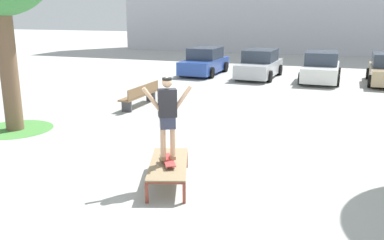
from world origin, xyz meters
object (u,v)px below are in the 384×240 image
skate_box (168,165)px  skater (167,113)px  car_blue (205,62)px  skateboard (168,160)px  park_bench (141,95)px  car_silver (260,65)px  car_white (321,68)px

skate_box → skater: bearing=-72.0°
skate_box → car_blue: car_blue is taller
skateboard → skater: skater is taller
car_blue → park_bench: 8.76m
skate_box → skater: size_ratio=1.21×
car_silver → car_blue: bearing=175.3°
car_white → skateboard: bearing=-99.4°
skateboard → skater: (-0.00, 0.00, 0.99)m
skate_box → car_white: (2.44, 14.66, 0.28)m
car_blue → skateboard: bearing=-75.5°
skateboard → park_bench: bearing=120.2°
car_white → car_blue: bearing=175.6°
skateboard → car_blue: car_blue is taller
skate_box → park_bench: park_bench is taller
skater → skateboard: bearing=-59.6°
skateboard → car_blue: 15.70m
skateboard → car_silver: (-0.76, 14.94, 0.15)m
skater → car_blue: (-3.94, 15.20, -0.84)m
skater → car_silver: bearing=92.9°
skateboard → car_white: car_white is taller
skate_box → car_white: 14.86m
car_silver → park_bench: (-2.99, -8.50, -0.24)m
skateboard → skater: size_ratio=0.47×
car_silver → car_white: (3.18, -0.23, 0.00)m
skate_box → skateboard: size_ratio=2.58×
skate_box → car_white: bearing=80.5°
skater → skate_box: bearing=108.0°
skateboard → car_white: size_ratio=0.19×
skate_box → car_silver: car_silver is taller
skateboard → skate_box: bearing=108.4°
car_white → park_bench: (-6.17, -8.27, -0.24)m
skater → car_white: skater is taller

